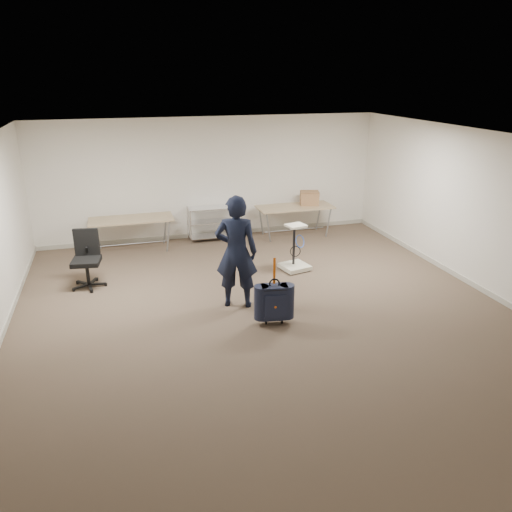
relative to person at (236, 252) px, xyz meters
name	(u,v)px	position (x,y,z in m)	size (l,w,h in m)	color
ground	(268,318)	(0.37, -0.60, -0.95)	(9.00, 9.00, 0.00)	#4C3B2E
room_shell	(246,282)	(0.37, 0.78, -0.90)	(8.00, 9.00, 9.00)	white
folding_table_left	(131,221)	(-1.53, 3.35, -0.28)	(1.80, 0.75, 0.73)	#9C8860
folding_table_right	(295,208)	(2.27, 3.35, -0.28)	(1.80, 0.75, 0.73)	#9C8860
wire_shelf	(215,221)	(0.37, 3.60, -0.51)	(1.22, 0.47, 0.80)	silver
person	(236,252)	(0.00, 0.00, 0.00)	(0.69, 0.46, 1.91)	black
suitcase	(274,302)	(0.39, -0.82, -0.58)	(0.43, 0.29, 1.10)	black
office_chair	(88,270)	(-2.43, 1.54, -0.64)	(0.64, 0.64, 1.05)	black
equipment_cart	(295,258)	(1.51, 1.25, -0.71)	(0.61, 0.61, 0.94)	silver
cardboard_box	(310,198)	(2.66, 3.40, -0.06)	(0.43, 0.33, 0.33)	#976146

